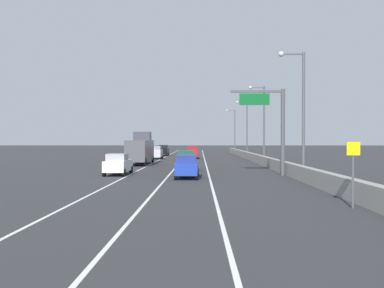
% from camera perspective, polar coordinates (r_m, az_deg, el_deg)
% --- Properties ---
extents(ground_plane, '(320.00, 320.00, 0.00)m').
position_cam_1_polar(ground_plane, '(66.52, 0.45, -2.08)').
color(ground_plane, '#2D2D30').
extents(lane_stripe_left, '(0.16, 130.00, 0.00)m').
position_cam_1_polar(lane_stripe_left, '(57.86, -5.10, -2.48)').
color(lane_stripe_left, silver).
rests_on(lane_stripe_left, ground_plane).
extents(lane_stripe_center, '(0.16, 130.00, 0.00)m').
position_cam_1_polar(lane_stripe_center, '(57.59, -1.64, -2.49)').
color(lane_stripe_center, silver).
rests_on(lane_stripe_center, ground_plane).
extents(lane_stripe_right, '(0.16, 130.00, 0.00)m').
position_cam_1_polar(lane_stripe_right, '(57.53, 1.85, -2.50)').
color(lane_stripe_right, silver).
rests_on(lane_stripe_right, ground_plane).
extents(jersey_barrier_right, '(0.60, 120.00, 1.10)m').
position_cam_1_polar(jersey_barrier_right, '(43.24, 11.47, -2.80)').
color(jersey_barrier_right, gray).
rests_on(jersey_barrier_right, ground_plane).
extents(overhead_sign_gantry, '(4.68, 0.36, 7.50)m').
position_cam_1_polar(overhead_sign_gantry, '(36.54, 11.27, 3.13)').
color(overhead_sign_gantry, '#47474C').
rests_on(overhead_sign_gantry, ground_plane).
extents(speed_advisory_sign, '(0.60, 0.11, 3.00)m').
position_cam_1_polar(speed_advisory_sign, '(20.03, 21.30, -3.28)').
color(speed_advisory_sign, '#4C4C51').
rests_on(speed_advisory_sign, ground_plane).
extents(lamp_post_right_second, '(2.14, 0.44, 10.19)m').
position_cam_1_polar(lamp_post_right_second, '(34.37, 14.70, 5.15)').
color(lamp_post_right_second, '#4C4C51').
rests_on(lamp_post_right_second, ground_plane).
extents(lamp_post_right_third, '(2.14, 0.44, 10.19)m').
position_cam_1_polar(lamp_post_right_third, '(55.25, 9.63, 3.43)').
color(lamp_post_right_third, '#4C4C51').
rests_on(lamp_post_right_third, ground_plane).
extents(lamp_post_right_fourth, '(2.14, 0.44, 10.19)m').
position_cam_1_polar(lamp_post_right_fourth, '(76.36, 7.39, 2.64)').
color(lamp_post_right_fourth, '#4C4C51').
rests_on(lamp_post_right_fourth, ground_plane).
extents(lamp_post_right_fifth, '(2.14, 0.44, 10.19)m').
position_cam_1_polar(lamp_post_right_fifth, '(97.49, 5.76, 2.20)').
color(lamp_post_right_fifth, '#4C4C51').
rests_on(lamp_post_right_fifth, ground_plane).
extents(car_blue_0, '(1.87, 4.33, 1.89)m').
position_cam_1_polar(car_blue_0, '(33.45, -0.70, -3.11)').
color(car_blue_0, '#1E389E').
rests_on(car_blue_0, ground_plane).
extents(car_white_1, '(1.95, 4.29, 1.88)m').
position_cam_1_polar(car_white_1, '(36.99, -10.15, -2.77)').
color(car_white_1, white).
rests_on(car_white_1, ground_plane).
extents(car_silver_2, '(1.86, 4.01, 2.11)m').
position_cam_1_polar(car_silver_2, '(66.75, -4.96, -1.18)').
color(car_silver_2, '#B7B7BC').
rests_on(car_silver_2, ground_plane).
extents(car_red_3, '(1.77, 4.77, 2.06)m').
position_cam_1_polar(car_red_3, '(67.84, 0.09, -1.16)').
color(car_red_3, red).
rests_on(car_red_3, ground_plane).
extents(car_black_4, '(1.92, 4.83, 2.09)m').
position_cam_1_polar(car_black_4, '(79.92, -3.96, -0.89)').
color(car_black_4, black).
rests_on(car_black_4, ground_plane).
extents(car_green_5, '(1.93, 4.71, 2.04)m').
position_cam_1_polar(car_green_5, '(41.23, -0.81, -2.31)').
color(car_green_5, '#196033').
rests_on(car_green_5, ground_plane).
extents(box_truck, '(2.51, 8.83, 4.13)m').
position_cam_1_polar(box_truck, '(52.31, -7.12, -0.75)').
color(box_truck, '#4C4C51').
rests_on(box_truck, ground_plane).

